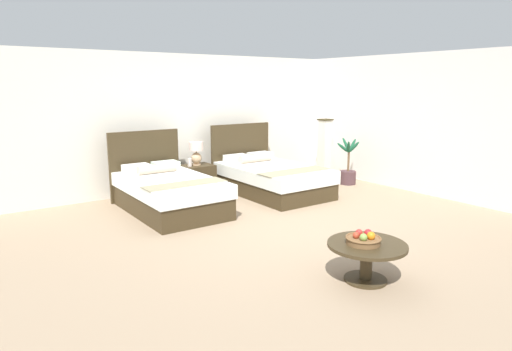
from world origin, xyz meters
TOP-DOWN VIEW (x-y plane):
  - ground_plane at (0.00, 0.00)m, footprint 10.39×9.75m
  - wall_back at (0.00, 3.08)m, footprint 10.39×0.12m
  - wall_side_right at (3.39, 0.40)m, footprint 0.12×5.35m
  - bed_near_window at (-1.05, 1.69)m, footprint 1.29×2.12m
  - bed_near_corner at (1.05, 1.69)m, footprint 1.38×2.23m
  - nightstand at (-0.04, 2.56)m, footprint 0.58×0.50m
  - table_lamp at (-0.04, 2.58)m, footprint 0.27×0.27m
  - vase at (-0.22, 2.52)m, footprint 0.08×0.08m
  - coffee_table at (-0.51, -1.99)m, footprint 0.82×0.82m
  - fruit_bowl at (-0.55, -1.97)m, footprint 0.37×0.37m
  - floor_lamp_corner at (2.94, 2.19)m, footprint 0.26×0.26m
  - potted_palm at (2.83, 1.36)m, footprint 0.51×0.53m

SIDE VIEW (x-z plane):
  - ground_plane at x=0.00m, z-range -0.02..0.00m
  - potted_palm at x=2.83m, z-range -0.22..0.74m
  - nightstand at x=-0.04m, z-range 0.00..0.52m
  - bed_near_corner at x=1.05m, z-range -0.32..0.92m
  - coffee_table at x=-0.51m, z-range 0.10..0.51m
  - bed_near_window at x=-1.05m, z-range -0.30..0.93m
  - fruit_bowl at x=-0.55m, z-range 0.39..0.53m
  - vase at x=-0.22m, z-range 0.52..0.68m
  - floor_lamp_corner at x=2.94m, z-range 0.00..1.29m
  - table_lamp at x=-0.04m, z-range 0.56..1.00m
  - wall_back at x=0.00m, z-range 0.00..2.61m
  - wall_side_right at x=3.39m, z-range 0.00..2.61m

